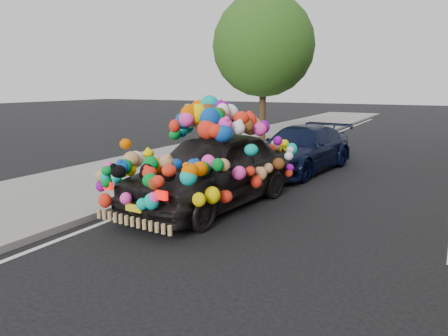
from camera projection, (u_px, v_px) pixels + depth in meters
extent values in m
plane|color=black|center=(247.00, 212.00, 8.58)|extent=(100.00, 100.00, 0.00)
cube|color=gray|center=(87.00, 185.00, 10.57)|extent=(4.00, 60.00, 0.12)
cube|color=gray|center=(151.00, 195.00, 9.66)|extent=(0.15, 60.00, 0.13)
cylinder|color=#332114|center=(262.00, 111.00, 18.30)|extent=(0.28, 0.28, 2.73)
sphere|color=#234813|center=(264.00, 45.00, 17.80)|extent=(4.20, 4.20, 4.20)
imported|color=black|center=(213.00, 169.00, 8.92)|extent=(2.19, 4.59, 1.51)
cube|color=red|center=(108.00, 185.00, 7.41)|extent=(0.22, 0.08, 0.14)
cube|color=red|center=(162.00, 195.00, 6.75)|extent=(0.22, 0.08, 0.14)
cube|color=yellow|center=(134.00, 208.00, 7.13)|extent=(0.34, 0.07, 0.12)
imported|color=black|center=(301.00, 149.00, 12.55)|extent=(2.31, 4.61, 1.28)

